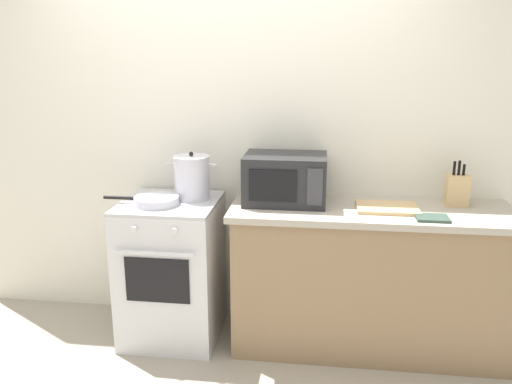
% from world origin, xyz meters
% --- Properties ---
extents(back_wall, '(4.40, 0.10, 2.50)m').
position_xyz_m(back_wall, '(0.30, 0.97, 1.25)').
color(back_wall, silver).
rests_on(back_wall, ground_plane).
extents(lower_cabinet_right, '(1.64, 0.56, 0.88)m').
position_xyz_m(lower_cabinet_right, '(0.90, 0.62, 0.44)').
color(lower_cabinet_right, '#8C7051').
rests_on(lower_cabinet_right, ground_plane).
extents(countertop_right, '(1.70, 0.60, 0.04)m').
position_xyz_m(countertop_right, '(0.90, 0.62, 0.90)').
color(countertop_right, '#ADA393').
rests_on(countertop_right, lower_cabinet_right).
extents(stove, '(0.60, 0.64, 0.92)m').
position_xyz_m(stove, '(-0.35, 0.60, 0.46)').
color(stove, silver).
rests_on(stove, ground_plane).
extents(stock_pot, '(0.31, 0.23, 0.30)m').
position_xyz_m(stock_pot, '(-0.22, 0.69, 1.06)').
color(stock_pot, silver).
rests_on(stock_pot, stove).
extents(frying_pan, '(0.47, 0.27, 0.05)m').
position_xyz_m(frying_pan, '(-0.41, 0.52, 0.95)').
color(frying_pan, silver).
rests_on(frying_pan, stove).
extents(microwave, '(0.50, 0.37, 0.30)m').
position_xyz_m(microwave, '(0.37, 0.68, 1.07)').
color(microwave, '#232326').
rests_on(microwave, countertop_right).
extents(cutting_board, '(0.36, 0.26, 0.02)m').
position_xyz_m(cutting_board, '(0.99, 0.60, 0.93)').
color(cutting_board, tan).
rests_on(cutting_board, countertop_right).
extents(knife_block, '(0.13, 0.10, 0.28)m').
position_xyz_m(knife_block, '(1.41, 0.74, 1.02)').
color(knife_block, tan).
rests_on(knife_block, countertop_right).
extents(oven_mitt, '(0.18, 0.14, 0.02)m').
position_xyz_m(oven_mitt, '(1.22, 0.44, 0.93)').
color(oven_mitt, '#384C42').
rests_on(oven_mitt, countertop_right).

